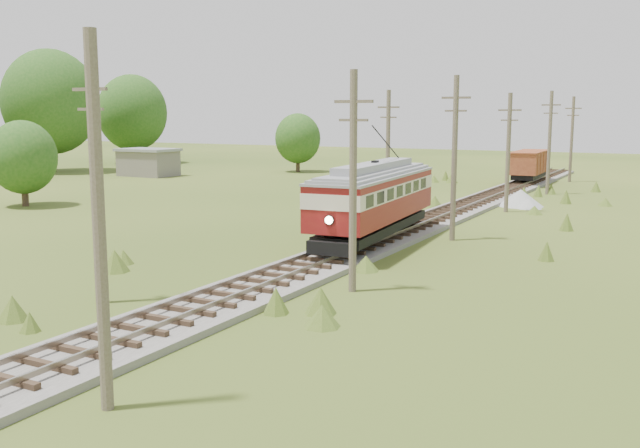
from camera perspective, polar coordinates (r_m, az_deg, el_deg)
The scene contains 17 objects.
railbed_main at distance 43.98m, azimuth 7.75°, elevation -0.10°, with size 3.60×96.00×0.57m.
streetcar at distance 37.73m, azimuth 4.39°, elevation 2.31°, with size 4.04×12.84×5.82m.
gondola at distance 74.06m, azimuth 16.41°, elevation 4.66°, with size 2.93×8.37×2.75m.
gravel_pile at distance 55.96m, azimuth 15.84°, elevation 1.97°, with size 3.55×3.77×1.29m.
utility_pole_r_1 at distance 17.00m, azimuth -17.26°, elevation -0.16°, with size 0.30×0.30×8.80m.
utility_pole_r_2 at distance 27.54m, azimuth 2.66°, elevation 3.56°, with size 1.60×0.30×8.60m.
utility_pole_r_3 at distance 39.65m, azimuth 10.70°, elevation 5.31°, with size 1.60×0.30×9.00m.
utility_pole_r_4 at distance 52.24m, azimuth 14.82°, elevation 5.64°, with size 1.60×0.30×8.40m.
utility_pole_r_5 at distance 64.86m, azimuth 17.88°, elevation 6.29°, with size 1.60×0.30×8.90m.
utility_pole_r_6 at distance 77.71m, azimuth 19.49°, elevation 6.48°, with size 1.60×0.30×8.70m.
utility_pole_l_a at distance 27.02m, azimuth -17.63°, elevation 3.49°, with size 1.60×0.30×9.00m.
utility_pole_l_b at distance 50.76m, azimuth 5.46°, elevation 5.92°, with size 1.60×0.30×8.60m.
tree_left_4 at distance 92.04m, azimuth -20.76°, elevation 9.12°, with size 11.34×11.34×14.61m.
tree_left_5 at distance 104.64m, azimuth -14.79°, elevation 8.61°, with size 9.66×9.66×12.44m.
tree_mid_a at distance 86.34m, azimuth -1.79°, elevation 6.86°, with size 5.46×5.46×7.03m.
tree_mid_c at distance 58.28m, azimuth -22.69°, elevation 4.95°, with size 5.04×5.04×6.49m.
shed at distance 82.95m, azimuth -13.57°, elevation 4.84°, with size 6.40×4.40×3.10m.
Camera 1 is at (15.12, -6.75, 6.93)m, focal length 40.00 mm.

